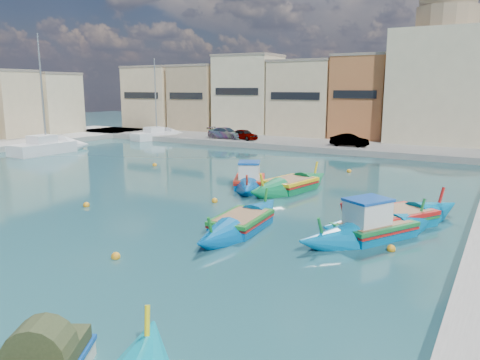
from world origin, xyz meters
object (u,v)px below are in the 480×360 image
Objects in this scene: luzzu_blue_cabin at (250,182)px; luzzu_cyan_mid at (395,220)px; luzzu_turquoise_cabin at (374,230)px; church_block at (443,70)px; luzzu_green at (291,186)px; yacht_midnorth at (59,147)px; luzzu_blue_south at (241,224)px; yacht_north at (166,135)px.

luzzu_blue_cabin is 0.86× the size of luzzu_cyan_mid.
luzzu_turquoise_cabin is at bearing -100.39° from luzzu_cyan_mid.
luzzu_green is at bearing -99.65° from church_block.
luzzu_cyan_mid is 37.16m from yacht_midnorth.
luzzu_turquoise_cabin is 37.42m from yacht_midnorth.
luzzu_cyan_mid is 8.98m from luzzu_green.
luzzu_turquoise_cabin is at bearing 18.28° from luzzu_blue_south.
church_block reaches higher than luzzu_turquoise_cabin.
luzzu_blue_cabin is 11.30m from luzzu_cyan_mid.
luzzu_green is (-7.62, 4.76, -0.00)m from luzzu_cyan_mid.
luzzu_cyan_mid reaches higher than luzzu_blue_south.
luzzu_turquoise_cabin is at bearing -18.59° from yacht_midnorth.
luzzu_blue_cabin is 31.57m from yacht_north.
luzzu_blue_south is 0.68× the size of yacht_midnorth.
luzzu_turquoise_cabin reaches higher than luzzu_blue_south.
luzzu_blue_south is at bearing -24.93° from yacht_midnorth.
yacht_midnorth reaches higher than luzzu_blue_south.
luzzu_green is 0.68× the size of yacht_midnorth.
yacht_north reaches higher than luzzu_cyan_mid.
yacht_north is 15.47m from yacht_midnorth.
luzzu_green reaches higher than luzzu_blue_south.
church_block reaches higher than luzzu_blue_cabin.
yacht_north is at bearing 84.10° from yacht_midnorth.
church_block is 1.75× the size of yacht_north.
luzzu_green is at bearing 147.97° from luzzu_cyan_mid.
church_block is at bearing 94.46° from luzzu_cyan_mid.
luzzu_turquoise_cabin is at bearing -44.54° from luzzu_green.
church_block reaches higher than luzzu_green.
luzzu_blue_south is at bearing -95.25° from church_block.
luzzu_turquoise_cabin is at bearing -86.49° from church_block.
luzzu_blue_cabin is 9.56m from luzzu_blue_south.
luzzu_blue_south is (-5.74, -1.90, -0.09)m from luzzu_turquoise_cabin.
luzzu_blue_south is 0.78× the size of yacht_north.
luzzu_blue_cabin is at bearing -171.47° from luzzu_green.
luzzu_blue_south is 40.56m from yacht_north.
church_block is at bearing 75.28° from luzzu_blue_cabin.
luzzu_green is at bearing 135.46° from luzzu_turquoise_cabin.
church_block reaches higher than luzzu_cyan_mid.
yacht_midnorth reaches higher than luzzu_turquoise_cabin.
luzzu_green is 0.79× the size of yacht_north.
yacht_north is (-31.65, -8.97, -7.98)m from church_block.
luzzu_blue_cabin reaches higher than luzzu_green.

